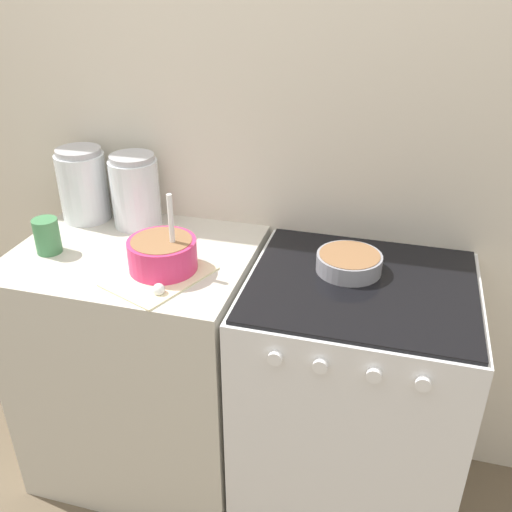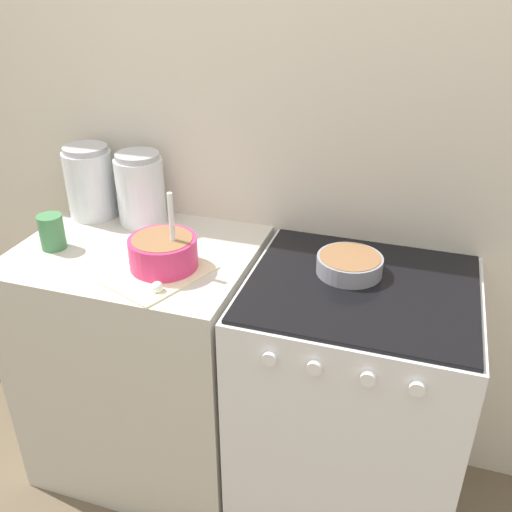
{
  "view_description": "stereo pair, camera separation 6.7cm",
  "coord_description": "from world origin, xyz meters",
  "px_view_note": "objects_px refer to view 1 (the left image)",
  "views": [
    {
      "loc": [
        0.44,
        -1.17,
        1.81
      ],
      "look_at": [
        0.04,
        0.3,
        0.98
      ],
      "focal_mm": 40.0,
      "sensor_mm": 36.0,
      "label": 1
    },
    {
      "loc": [
        0.5,
        -1.16,
        1.81
      ],
      "look_at": [
        0.04,
        0.3,
        0.98
      ],
      "focal_mm": 40.0,
      "sensor_mm": 36.0,
      "label": 2
    }
  ],
  "objects_px": {
    "baking_pan": "(349,262)",
    "storage_jar_middle": "(136,196)",
    "mixing_bowl": "(162,253)",
    "storage_jar_left": "(84,189)",
    "stove": "(350,401)",
    "tin_can": "(47,236)"
  },
  "relations": [
    {
      "from": "stove",
      "to": "storage_jar_left",
      "type": "relative_size",
      "value": 3.54
    },
    {
      "from": "stove",
      "to": "storage_jar_middle",
      "type": "bearing_deg",
      "value": 166.36
    },
    {
      "from": "stove",
      "to": "storage_jar_middle",
      "type": "height_order",
      "value": "storage_jar_middle"
    },
    {
      "from": "mixing_bowl",
      "to": "tin_can",
      "type": "height_order",
      "value": "mixing_bowl"
    },
    {
      "from": "storage_jar_middle",
      "to": "baking_pan",
      "type": "bearing_deg",
      "value": -10.07
    },
    {
      "from": "baking_pan",
      "to": "storage_jar_left",
      "type": "bearing_deg",
      "value": 172.0
    },
    {
      "from": "baking_pan",
      "to": "storage_jar_left",
      "type": "height_order",
      "value": "storage_jar_left"
    },
    {
      "from": "stove",
      "to": "mixing_bowl",
      "type": "bearing_deg",
      "value": -172.08
    },
    {
      "from": "stove",
      "to": "tin_can",
      "type": "height_order",
      "value": "tin_can"
    },
    {
      "from": "stove",
      "to": "storage_jar_left",
      "type": "height_order",
      "value": "storage_jar_left"
    },
    {
      "from": "mixing_bowl",
      "to": "storage_jar_middle",
      "type": "bearing_deg",
      "value": 127.85
    },
    {
      "from": "mixing_bowl",
      "to": "baking_pan",
      "type": "xyz_separation_m",
      "value": [
        0.55,
        0.15,
        -0.03
      ]
    },
    {
      "from": "storage_jar_left",
      "to": "tin_can",
      "type": "bearing_deg",
      "value": -86.66
    },
    {
      "from": "baking_pan",
      "to": "storage_jar_middle",
      "type": "relative_size",
      "value": 0.78
    },
    {
      "from": "storage_jar_left",
      "to": "tin_can",
      "type": "relative_size",
      "value": 2.27
    },
    {
      "from": "mixing_bowl",
      "to": "storage_jar_left",
      "type": "distance_m",
      "value": 0.51
    },
    {
      "from": "stove",
      "to": "mixing_bowl",
      "type": "height_order",
      "value": "mixing_bowl"
    },
    {
      "from": "stove",
      "to": "storage_jar_left",
      "type": "distance_m",
      "value": 1.19
    },
    {
      "from": "storage_jar_left",
      "to": "mixing_bowl",
      "type": "bearing_deg",
      "value": -33.75
    },
    {
      "from": "stove",
      "to": "baking_pan",
      "type": "xyz_separation_m",
      "value": [
        -0.05,
        0.06,
        0.5
      ]
    },
    {
      "from": "storage_jar_left",
      "to": "stove",
      "type": "bearing_deg",
      "value": -11.01
    },
    {
      "from": "tin_can",
      "to": "storage_jar_middle",
      "type": "bearing_deg",
      "value": 55.31
    }
  ]
}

